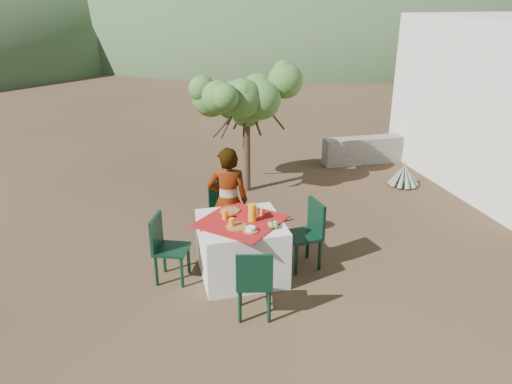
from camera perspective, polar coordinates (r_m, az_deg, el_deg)
ground at (r=6.97m, az=-0.01°, el=-7.30°), size 160.00×160.00×0.00m
table at (r=6.38m, az=-1.68°, el=-6.39°), size 1.30×1.30×0.76m
chair_far at (r=7.17m, az=-3.54°, el=-2.02°), size 0.48×0.48×0.90m
chair_near at (r=5.52m, az=-0.19°, el=-10.14°), size 0.47×0.47×0.86m
chair_left at (r=6.32m, az=-10.30°, el=-6.01°), size 0.52×0.52×0.87m
chair_right at (r=6.56m, az=5.99°, el=-4.44°), size 0.48×0.48×0.91m
person at (r=6.76m, az=-3.22°, el=-1.09°), size 0.62×0.46×1.53m
shrub_tree at (r=8.81m, az=-0.78°, el=10.06°), size 1.71×1.68×2.01m
agave at (r=9.74m, az=16.55°, el=1.81°), size 0.57×0.56×0.60m
stone_wall at (r=11.04m, az=14.20°, el=4.81°), size 2.60×0.35×0.55m
hill_near_right at (r=44.14m, az=4.36°, el=17.51°), size 48.00×48.00×20.00m
hill_far_center at (r=58.07m, az=-16.93°, el=17.75°), size 60.00×60.00×24.00m
hill_far_right at (r=59.77m, az=16.76°, el=17.86°), size 36.00×36.00×14.00m
plate_far at (r=6.47m, az=-3.01°, el=-2.15°), size 0.26×0.26×0.01m
plate_near at (r=6.04m, az=-2.26°, el=-3.97°), size 0.26×0.26×0.01m
glass_far at (r=6.24m, az=-3.57°, el=-2.61°), size 0.07×0.07×0.11m
glass_near at (r=6.03m, az=-2.82°, el=-3.51°), size 0.07×0.07×0.11m
juice_pitcher at (r=6.15m, az=-0.43°, el=-2.36°), size 0.10×0.10×0.22m
bowl_plate at (r=5.94m, az=-0.63°, el=-4.44°), size 0.19×0.19×0.01m
white_bowl at (r=5.92m, az=-0.63°, el=-4.20°), size 0.12×0.12×0.04m
jar_left at (r=6.33m, az=0.70°, el=-2.27°), size 0.06×0.06×0.10m
jar_right at (r=6.46m, az=-0.01°, el=-1.82°), size 0.05×0.05×0.08m
napkin_holder at (r=6.36m, az=-0.17°, el=-2.13°), size 0.09×0.07×0.10m
fruit_cluster at (r=6.02m, az=1.96°, el=-3.75°), size 0.14×0.13×0.07m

